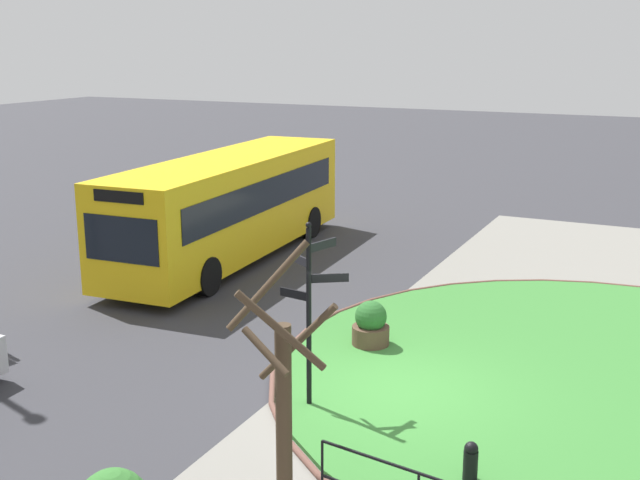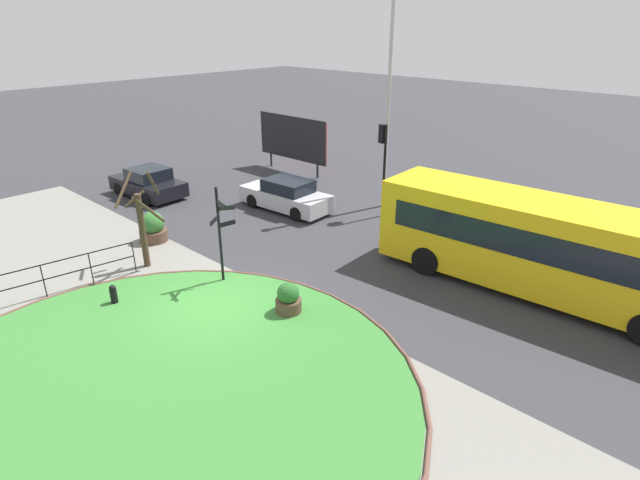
% 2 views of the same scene
% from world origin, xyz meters
% --- Properties ---
extents(ground, '(120.00, 120.00, 0.00)m').
position_xyz_m(ground, '(0.00, 0.00, 0.00)').
color(ground, '#333338').
extents(sidewalk_paving, '(32.00, 7.89, 0.02)m').
position_xyz_m(sidewalk_paving, '(0.00, -2.05, 0.01)').
color(sidewalk_paving, gray).
rests_on(sidewalk_paving, ground).
extents(grass_island, '(12.73, 12.73, 0.10)m').
position_xyz_m(grass_island, '(2.19, -3.60, 0.05)').
color(grass_island, '#387A33').
rests_on(grass_island, ground).
extents(grass_kerb_ring, '(13.04, 13.04, 0.11)m').
position_xyz_m(grass_kerb_ring, '(2.19, -3.60, 0.06)').
color(grass_kerb_ring, brown).
rests_on(grass_kerb_ring, ground).
extents(signpost_directional, '(0.71, 1.17, 3.34)m').
position_xyz_m(signpost_directional, '(-1.10, 1.16, 1.94)').
color(signpost_directional, black).
rests_on(signpost_directional, ground).
extents(bollard_foreground, '(0.21, 0.21, 0.70)m').
position_xyz_m(bollard_foreground, '(-2.40, -2.04, 0.36)').
color(bollard_foreground, black).
rests_on(bollard_foreground, ground).
extents(railing_grass_edge, '(0.70, 4.28, 1.14)m').
position_xyz_m(railing_grass_edge, '(-4.34, -2.57, 0.74)').
color(railing_grass_edge, black).
rests_on(railing_grass_edge, ground).
extents(bus_yellow, '(10.59, 3.07, 3.00)m').
position_xyz_m(bus_yellow, '(6.72, 7.64, 1.62)').
color(bus_yellow, yellow).
rests_on(bus_yellow, ground).
extents(car_near_lane, '(4.12, 2.13, 1.44)m').
position_xyz_m(car_near_lane, '(-11.16, 4.25, 0.65)').
color(car_near_lane, black).
rests_on(car_near_lane, ground).
extents(car_far_lane, '(4.51, 1.96, 1.45)m').
position_xyz_m(car_far_lane, '(-4.76, 7.52, 0.68)').
color(car_far_lane, '#B7B7BC').
rests_on(car_far_lane, ground).
extents(traffic_light_near, '(0.48, 0.31, 4.03)m').
position_xyz_m(traffic_light_near, '(-1.17, 9.88, 2.95)').
color(traffic_light_near, black).
rests_on(traffic_light_near, ground).
extents(lamppost_tall, '(0.32, 0.32, 9.60)m').
position_xyz_m(lamppost_tall, '(-1.79, 10.96, 5.10)').
color(lamppost_tall, '#B7B7BC').
rests_on(lamppost_tall, ground).
extents(billboard_left, '(5.07, 0.21, 3.17)m').
position_xyz_m(billboard_left, '(-9.07, 12.17, 1.94)').
color(billboard_left, black).
rests_on(billboard_left, ground).
extents(planter_near_signpost, '(0.78, 0.78, 1.04)m').
position_xyz_m(planter_near_signpost, '(1.90, 1.25, 0.47)').
color(planter_near_signpost, brown).
rests_on(planter_near_signpost, ground).
extents(planter_kerbside, '(1.08, 1.08, 1.22)m').
position_xyz_m(planter_kerbside, '(-5.97, 1.43, 0.54)').
color(planter_kerbside, brown).
rests_on(planter_kerbside, ground).
extents(street_tree_bare, '(1.62, 1.61, 3.65)m').
position_xyz_m(street_tree_bare, '(-4.10, 0.08, 1.73)').
color(street_tree_bare, '#423323').
rests_on(street_tree_bare, ground).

